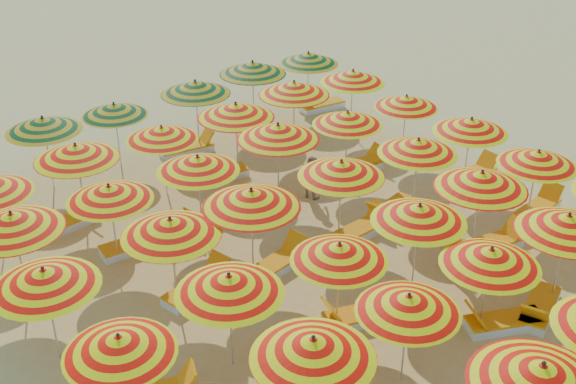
# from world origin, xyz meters

# --- Properties ---
(ground) EXTENTS (120.00, 120.00, 0.00)m
(ground) POSITION_xyz_m (0.00, 0.00, 0.00)
(ground) COLOR #D8B860
(ground) RESTS_ON ground
(umbrella_2) EXTENTS (2.98, 2.98, 2.44)m
(umbrella_2) POSITION_xyz_m (-1.04, -7.43, 2.15)
(umbrella_2) COLOR silver
(umbrella_2) RESTS_ON ground
(umbrella_7) EXTENTS (2.88, 2.88, 2.30)m
(umbrella_7) POSITION_xyz_m (-3.39, -4.68, 2.02)
(umbrella_7) COLOR silver
(umbrella_7) RESTS_ON ground
(umbrella_8) EXTENTS (2.13, 2.13, 2.11)m
(umbrella_8) POSITION_xyz_m (-1.10, -4.65, 1.86)
(umbrella_8) COLOR silver
(umbrella_8) RESTS_ON ground
(umbrella_9) EXTENTS (2.72, 2.72, 2.18)m
(umbrella_9) POSITION_xyz_m (1.26, -4.62, 1.92)
(umbrella_9) COLOR silver
(umbrella_9) RESTS_ON ground
(umbrella_10) EXTENTS (2.40, 2.40, 2.35)m
(umbrella_10) POSITION_xyz_m (3.40, -4.91, 2.07)
(umbrella_10) COLOR silver
(umbrella_10) RESTS_ON ground
(umbrella_12) EXTENTS (2.60, 2.60, 2.11)m
(umbrella_12) POSITION_xyz_m (-5.86, -2.47, 1.86)
(umbrella_12) COLOR silver
(umbrella_12) RESTS_ON ground
(umbrella_13) EXTENTS (2.50, 2.50, 2.25)m
(umbrella_13) POSITION_xyz_m (-3.50, -2.28, 1.98)
(umbrella_13) COLOR silver
(umbrella_13) RESTS_ON ground
(umbrella_14) EXTENTS (2.71, 2.71, 2.16)m
(umbrella_14) POSITION_xyz_m (-1.04, -2.62, 1.90)
(umbrella_14) COLOR silver
(umbrella_14) RESTS_ON ground
(umbrella_15) EXTENTS (2.81, 2.81, 2.28)m
(umbrella_15) POSITION_xyz_m (1.27, -2.62, 2.01)
(umbrella_15) COLOR silver
(umbrella_15) RESTS_ON ground
(umbrella_16) EXTENTS (2.61, 2.61, 2.38)m
(umbrella_16) POSITION_xyz_m (3.47, -2.52, 2.09)
(umbrella_16) COLOR silver
(umbrella_16) RESTS_ON ground
(umbrella_17) EXTENTS (2.64, 2.64, 2.18)m
(umbrella_17) POSITION_xyz_m (5.87, -2.40, 1.92)
(umbrella_17) COLOR silver
(umbrella_17) RESTS_ON ground
(umbrella_18) EXTENTS (2.63, 2.63, 2.26)m
(umbrella_18) POSITION_xyz_m (-6.22, 0.01, 1.99)
(umbrella_18) COLOR silver
(umbrella_18) RESTS_ON ground
(umbrella_19) EXTENTS (2.32, 2.32, 2.31)m
(umbrella_19) POSITION_xyz_m (-3.42, 0.13, 2.03)
(umbrella_19) COLOR silver
(umbrella_19) RESTS_ON ground
(umbrella_20) EXTENTS (2.74, 2.74, 2.40)m
(umbrella_20) POSITION_xyz_m (-1.41, 0.01, 2.11)
(umbrella_20) COLOR silver
(umbrella_20) RESTS_ON ground
(umbrella_21) EXTENTS (2.49, 2.49, 2.32)m
(umbrella_21) POSITION_xyz_m (1.27, 0.01, 2.04)
(umbrella_21) COLOR silver
(umbrella_21) RESTS_ON ground
(umbrella_22) EXTENTS (2.72, 2.72, 2.26)m
(umbrella_22) POSITION_xyz_m (3.81, -0.14, 1.99)
(umbrella_22) COLOR silver
(umbrella_22) RESTS_ON ground
(umbrella_23) EXTENTS (2.19, 2.19, 2.25)m
(umbrella_23) POSITION_xyz_m (6.02, -0.05, 1.98)
(umbrella_23) COLOR silver
(umbrella_23) RESTS_ON ground
(umbrella_24) EXTENTS (2.30, 2.30, 2.35)m
(umbrella_24) POSITION_xyz_m (-6.04, 2.34, 2.06)
(umbrella_24) COLOR silver
(umbrella_24) RESTS_ON ground
(umbrella_25) EXTENTS (2.10, 2.10, 2.18)m
(umbrella_25) POSITION_xyz_m (-3.73, 2.53, 1.92)
(umbrella_25) COLOR silver
(umbrella_25) RESTS_ON ground
(umbrella_26) EXTENTS (2.26, 2.26, 2.24)m
(umbrella_26) POSITION_xyz_m (-1.33, 2.50, 1.97)
(umbrella_26) COLOR silver
(umbrella_26) RESTS_ON ground
(umbrella_27) EXTENTS (2.76, 2.76, 2.41)m
(umbrella_27) POSITION_xyz_m (1.25, 2.60, 2.12)
(umbrella_27) COLOR silver
(umbrella_27) RESTS_ON ground
(umbrella_28) EXTENTS (2.71, 2.71, 2.18)m
(umbrella_28) POSITION_xyz_m (3.70, 2.53, 1.92)
(umbrella_28) COLOR silver
(umbrella_28) RESTS_ON ground
(umbrella_29) EXTENTS (2.25, 2.25, 2.10)m
(umbrella_29) POSITION_xyz_m (6.11, 2.55, 1.85)
(umbrella_29) COLOR silver
(umbrella_29) RESTS_ON ground
(umbrella_31) EXTENTS (2.92, 2.92, 2.33)m
(umbrella_31) POSITION_xyz_m (-3.57, 4.83, 2.05)
(umbrella_31) COLOR silver
(umbrella_31) RESTS_ON ground
(umbrella_32) EXTENTS (2.29, 2.29, 2.14)m
(umbrella_32) POSITION_xyz_m (-1.06, 4.91, 1.88)
(umbrella_32) COLOR silver
(umbrella_32) RESTS_ON ground
(umbrella_33) EXTENTS (2.91, 2.91, 2.39)m
(umbrella_33) POSITION_xyz_m (1.19, 4.58, 2.11)
(umbrella_33) COLOR silver
(umbrella_33) RESTS_ON ground
(umbrella_34) EXTENTS (2.29, 2.29, 2.37)m
(umbrella_34) POSITION_xyz_m (3.66, 5.04, 2.09)
(umbrella_34) COLOR silver
(umbrella_34) RESTS_ON ground
(umbrella_35) EXTENTS (2.59, 2.59, 2.28)m
(umbrella_35) POSITION_xyz_m (6.01, 4.92, 2.01)
(umbrella_35) COLOR silver
(umbrella_35) RESTS_ON ground
(umbrella_37) EXTENTS (2.52, 2.52, 2.27)m
(umbrella_37) POSITION_xyz_m (-3.54, 7.23, 2.00)
(umbrella_37) COLOR silver
(umbrella_37) RESTS_ON ground
(umbrella_38) EXTENTS (2.11, 2.11, 2.10)m
(umbrella_38) POSITION_xyz_m (-1.33, 7.39, 1.85)
(umbrella_38) COLOR silver
(umbrella_38) RESTS_ON ground
(umbrella_39) EXTENTS (2.84, 2.84, 2.34)m
(umbrella_39) POSITION_xyz_m (1.29, 7.03, 2.06)
(umbrella_39) COLOR silver
(umbrella_39) RESTS_ON ground
(umbrella_40) EXTENTS (2.27, 2.27, 2.38)m
(umbrella_40) POSITION_xyz_m (3.72, 7.39, 2.10)
(umbrella_40) COLOR silver
(umbrella_40) RESTS_ON ground
(umbrella_41) EXTENTS (2.70, 2.70, 2.28)m
(umbrella_41) POSITION_xyz_m (6.03, 7.30, 2.00)
(umbrella_41) COLOR silver
(umbrella_41) RESTS_ON ground
(lounger_1) EXTENTS (1.82, 1.25, 0.69)m
(lounger_1) POSITION_xyz_m (1.77, -4.83, 0.15)
(lounger_1) COLOR white
(lounger_1) RESTS_ON ground
(lounger_2) EXTENTS (1.82, 1.21, 0.69)m
(lounger_2) POSITION_xyz_m (2.81, -5.01, 0.15)
(lounger_2) COLOR white
(lounger_2) RESTS_ON ground
(lounger_5) EXTENTS (1.83, 1.06, 0.69)m
(lounger_5) POSITION_xyz_m (-0.54, -2.81, 0.15)
(lounger_5) COLOR white
(lounger_5) RESTS_ON ground
(lounger_6) EXTENTS (1.82, 0.94, 0.69)m
(lounger_6) POSITION_xyz_m (4.07, -2.68, 0.15)
(lounger_6) COLOR white
(lounger_6) RESTS_ON ground
(lounger_7) EXTENTS (1.79, 0.79, 0.69)m
(lounger_7) POSITION_xyz_m (6.47, -2.29, 0.15)
(lounger_7) COLOR white
(lounger_7) RESTS_ON ground
(lounger_8) EXTENTS (1.82, 0.96, 0.69)m
(lounger_8) POSITION_xyz_m (-2.82, 0.21, 0.15)
(lounger_8) COLOR white
(lounger_8) RESTS_ON ground
(lounger_9) EXTENTS (1.81, 0.90, 0.69)m
(lounger_9) POSITION_xyz_m (-0.81, -0.13, 0.15)
(lounger_9) COLOR white
(lounger_9) RESTS_ON ground
(lounger_10) EXTENTS (1.77, 0.71, 0.69)m
(lounger_10) POSITION_xyz_m (1.87, -0.18, 0.15)
(lounger_10) COLOR white
(lounger_10) RESTS_ON ground
(lounger_11) EXTENTS (1.82, 0.97, 0.69)m
(lounger_11) POSITION_xyz_m (3.21, 0.09, 0.15)
(lounger_11) COLOR white
(lounger_11) RESTS_ON ground
(lounger_12) EXTENTS (1.75, 0.63, 0.69)m
(lounger_12) POSITION_xyz_m (6.62, 0.15, 0.15)
(lounger_12) COLOR white
(lounger_12) RESTS_ON ground
(lounger_13) EXTENTS (1.77, 0.72, 0.69)m
(lounger_13) POSITION_xyz_m (-3.13, 2.73, 0.15)
(lounger_13) COLOR white
(lounger_13) RESTS_ON ground
(lounger_14) EXTENTS (1.81, 0.88, 0.69)m
(lounger_14) POSITION_xyz_m (-0.83, 2.68, 0.15)
(lounger_14) COLOR white
(lounger_14) RESTS_ON ground
(lounger_15) EXTENTS (1.81, 0.91, 0.69)m
(lounger_15) POSITION_xyz_m (4.29, 2.69, 0.15)
(lounger_15) COLOR white
(lounger_15) RESTS_ON ground
(lounger_16) EXTENTS (1.79, 0.81, 0.69)m
(lounger_16) POSITION_xyz_m (-4.07, 4.80, 0.15)
(lounger_16) COLOR white
(lounger_16) RESTS_ON ground
(lounger_17) EXTENTS (1.80, 0.85, 0.69)m
(lounger_17) POSITION_xyz_m (0.59, 4.75, 0.15)
(lounger_17) COLOR white
(lounger_17) RESTS_ON ground
(lounger_19) EXTENTS (1.80, 0.83, 0.69)m
(lounger_19) POSITION_xyz_m (0.79, 6.86, 0.15)
(lounger_19) COLOR white
(lounger_19) RESTS_ON ground
(lounger_20) EXTENTS (1.78, 0.76, 0.69)m
(lounger_20) POSITION_xyz_m (6.54, 7.14, 0.15)
(lounger_20) COLOR white
(lounger_20) RESTS_ON ground
(beachgoer_b) EXTENTS (0.60, 0.71, 1.27)m
(beachgoer_b) POSITION_xyz_m (2.14, 2.25, 0.63)
(beachgoer_b) COLOR tan
(beachgoer_b) RESTS_ON ground
(beachgoer_a) EXTENTS (0.67, 0.69, 1.59)m
(beachgoer_a) POSITION_xyz_m (2.61, -2.47, 0.80)
(beachgoer_a) COLOR tan
(beachgoer_a) RESTS_ON ground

